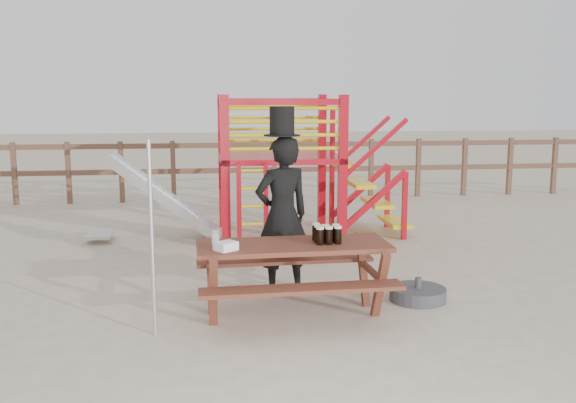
# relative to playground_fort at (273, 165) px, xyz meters

# --- Properties ---
(ground) EXTENTS (60.00, 60.00, 0.00)m
(ground) POSITION_rel_playground_fort_xyz_m (-0.12, -3.58, -1.07)
(ground) COLOR #C5B299
(ground) RESTS_ON ground
(back_fence) EXTENTS (15.09, 0.09, 1.20)m
(back_fence) POSITION_rel_playground_fort_xyz_m (-0.12, 3.42, -0.34)
(back_fence) COLOR brown
(back_fence) RESTS_ON ground
(playground_fort) EXTENTS (4.71, 1.84, 2.10)m
(playground_fort) POSITION_rel_playground_fort_xyz_m (0.00, 0.00, 0.00)
(playground_fort) COLOR #AA0B17
(playground_fort) RESTS_ON ground
(picnic_table) EXTENTS (1.86, 1.31, 0.71)m
(picnic_table) POSITION_rel_playground_fort_xyz_m (-0.17, -3.44, -0.63)
(picnic_table) COLOR maroon
(picnic_table) RESTS_ON ground
(man_with_hat) EXTENTS (0.71, 0.58, 1.98)m
(man_with_hat) POSITION_rel_playground_fort_xyz_m (-0.19, -2.73, -0.18)
(man_with_hat) COLOR black
(man_with_hat) RESTS_ON ground
(metal_pole) EXTENTS (0.04, 0.04, 1.73)m
(metal_pole) POSITION_rel_playground_fort_xyz_m (-1.45, -3.82, -0.21)
(metal_pole) COLOR #B2B2B7
(metal_pole) RESTS_ON ground
(parasol_base) EXTENTS (0.58, 0.58, 0.25)m
(parasol_base) POSITION_rel_playground_fort_xyz_m (1.17, -3.18, -1.00)
(parasol_base) COLOR #38383D
(parasol_base) RESTS_ON ground
(paper_bag) EXTENTS (0.23, 0.22, 0.08)m
(paper_bag) POSITION_rel_playground_fort_xyz_m (-0.81, -3.64, -0.33)
(paper_bag) COLOR white
(paper_bag) RESTS_ON picnic_table
(stout_pints) EXTENTS (0.26, 0.26, 0.17)m
(stout_pints) POSITION_rel_playground_fort_xyz_m (0.14, -3.45, -0.28)
(stout_pints) COLOR black
(stout_pints) RESTS_ON picnic_table
(empty_glasses) EXTENTS (0.07, 0.22, 0.15)m
(empty_glasses) POSITION_rel_playground_fort_xyz_m (-0.90, -3.52, -0.30)
(empty_glasses) COLOR silver
(empty_glasses) RESTS_ON picnic_table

